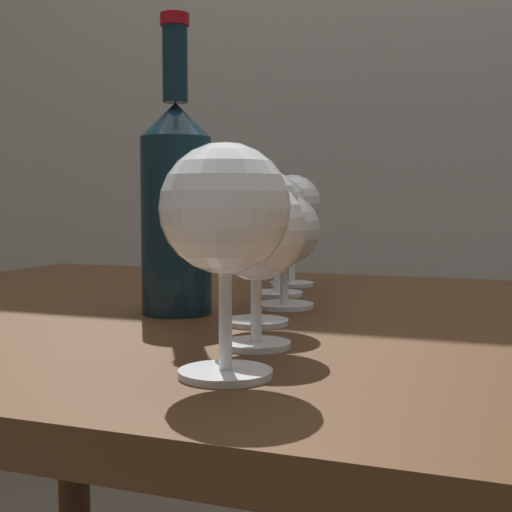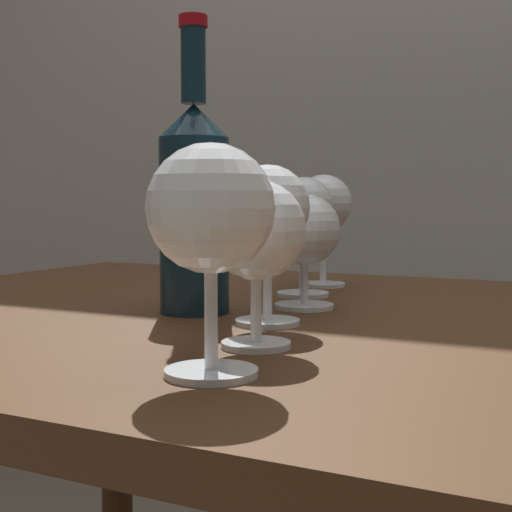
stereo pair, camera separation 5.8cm
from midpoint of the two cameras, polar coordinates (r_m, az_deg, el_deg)
The scene contains 8 objects.
dining_table at distance 0.76m, azimuth 14.02°, elevation -11.52°, with size 1.39×0.82×0.73m.
wine_glass_port at distance 0.48m, azimuth -0.13°, elevation 3.27°, with size 0.09×0.09×0.16m.
wine_glass_rose at distance 0.58m, azimuth 2.87°, elevation 1.80°, with size 0.08×0.08×0.14m.
wine_glass_merlot at distance 0.69m, azimuth 3.32°, elevation 3.45°, with size 0.08×0.08×0.15m.
wine_glass_chardonnay at distance 0.80m, azimuth 5.89°, elevation 1.86°, with size 0.08×0.08×0.13m.
wine_glass_pinot at distance 0.90m, azimuth 5.56°, elevation 3.47°, with size 0.07×0.07×0.15m.
wine_glass_white at distance 1.01m, azimuth 6.94°, elevation 3.90°, with size 0.08×0.08×0.15m.
wine_bottle at distance 0.76m, azimuth -2.67°, elevation 4.26°, with size 0.07×0.07×0.31m.
Camera 2 is at (0.19, -0.70, 0.84)m, focal length 51.34 mm.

